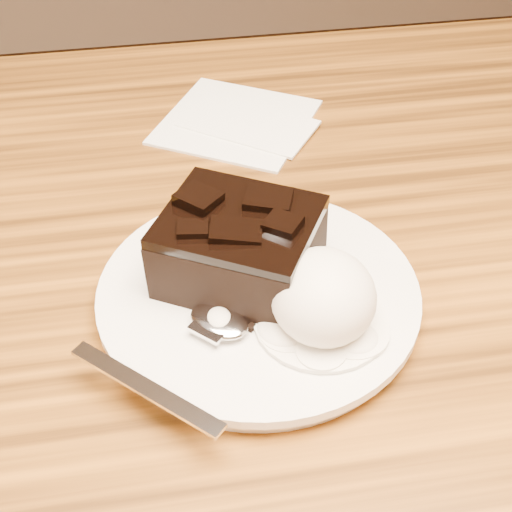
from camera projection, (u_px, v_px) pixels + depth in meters
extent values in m
cylinder|color=silver|center=(258.00, 298.00, 0.52)|extent=(0.22, 0.22, 0.02)
cube|color=black|center=(239.00, 251.00, 0.51)|extent=(0.13, 0.13, 0.05)
ellipsoid|color=white|center=(323.00, 297.00, 0.47)|extent=(0.07, 0.07, 0.06)
cylinder|color=white|center=(321.00, 322.00, 0.49)|extent=(0.09, 0.09, 0.00)
cube|color=white|center=(236.00, 121.00, 0.71)|extent=(0.18, 0.18, 0.01)
cube|color=black|center=(315.00, 306.00, 0.50)|extent=(0.01, 0.01, 0.00)
cube|color=black|center=(237.00, 326.00, 0.49)|extent=(0.01, 0.01, 0.00)
cube|color=black|center=(251.00, 327.00, 0.48)|extent=(0.01, 0.01, 0.00)
cube|color=black|center=(267.00, 316.00, 0.49)|extent=(0.01, 0.01, 0.00)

